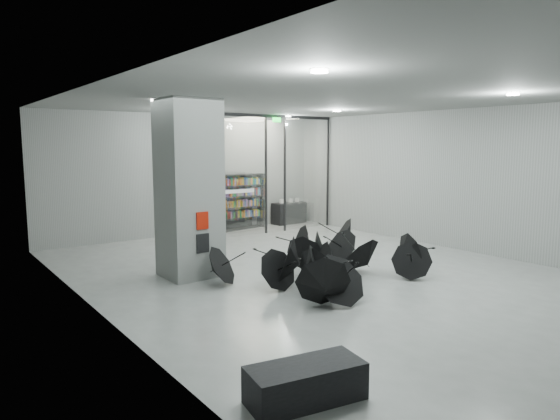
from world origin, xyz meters
TOP-DOWN VIEW (x-y plane):
  - room at (0.00, 0.00)m, footprint 14.00×14.02m
  - column at (-2.50, 2.00)m, footprint 1.20×1.20m
  - fire_cabinet at (-2.50, 1.38)m, footprint 0.28×0.04m
  - info_panel at (-2.50, 1.38)m, footprint 0.30×0.03m
  - exit_sign at (2.40, 5.30)m, footprint 0.30×0.06m
  - glass_partition at (2.39, 5.50)m, footprint 5.06×0.08m
  - bench at (-4.01, -3.97)m, footprint 1.47×0.84m
  - bookshelf at (1.87, 6.75)m, footprint 1.82×0.66m
  - shop_counter at (4.02, 6.71)m, footprint 1.38×0.62m
  - umbrella_cluster at (-0.30, -0.21)m, footprint 5.80×4.65m

SIDE VIEW (x-z plane):
  - bench at x=-4.01m, z-range 0.00..0.44m
  - umbrella_cluster at x=-0.30m, z-range -0.34..0.96m
  - shop_counter at x=4.02m, z-range 0.00..0.81m
  - info_panel at x=-2.50m, z-range 0.64..1.06m
  - bookshelf at x=1.87m, z-range 0.00..1.97m
  - fire_cabinet at x=-2.50m, z-range 1.16..1.54m
  - column at x=-2.50m, z-range 0.00..4.00m
  - glass_partition at x=2.39m, z-range 0.18..4.18m
  - room at x=0.00m, z-range 0.84..4.85m
  - exit_sign at x=2.40m, z-range 3.74..3.90m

